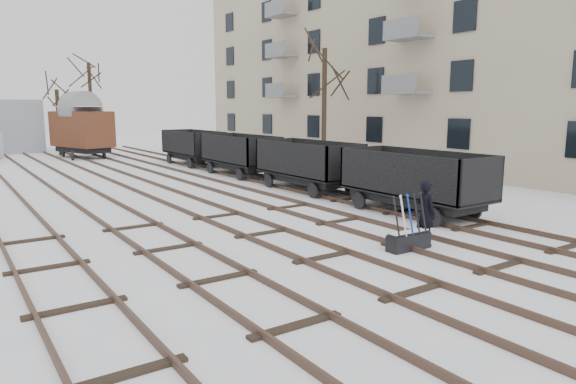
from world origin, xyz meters
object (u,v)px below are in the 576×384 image
object	(u,v)px
ground_frame	(409,239)
box_van_wagon	(82,128)
worker	(426,213)
freight_wagon_a	(414,190)

from	to	relation	value
ground_frame	box_van_wagon	xyz separation A→B (m)	(-1.28, 31.51, 1.96)
ground_frame	worker	distance (m)	0.98
worker	box_van_wagon	bearing A→B (deg)	11.27
worker	freight_wagon_a	size ratio (longest dim) A/B	0.33
freight_wagon_a	box_van_wagon	distance (m)	28.81
ground_frame	freight_wagon_a	bearing A→B (deg)	41.95
worker	freight_wagon_a	world-z (taller)	freight_wagon_a
worker	freight_wagon_a	xyz separation A→B (m)	(2.91, 3.06, -0.05)
worker	freight_wagon_a	distance (m)	4.22
ground_frame	box_van_wagon	world-z (taller)	box_van_wagon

